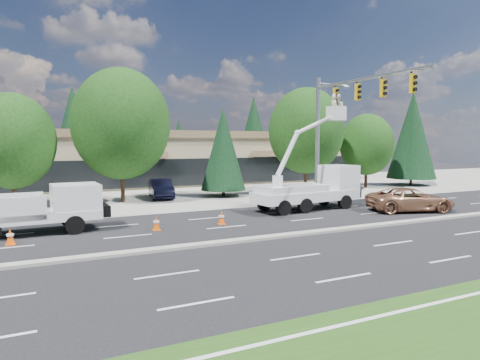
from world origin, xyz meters
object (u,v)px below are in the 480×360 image
bucket_truck (315,184)px  minivan (410,200)px  utility_pickup (44,213)px  signal_mast (337,117)px

bucket_truck → minivan: 6.00m
utility_pickup → minivan: (20.98, -2.99, -0.20)m
signal_mast → minivan: 7.25m
utility_pickup → minivan: utility_pickup is taller
signal_mast → bucket_truck: signal_mast is taller
signal_mast → utility_pickup: (-18.47, -1.26, -5.11)m
signal_mast → minivan: (2.51, -4.24, -5.31)m
bucket_truck → utility_pickup: bearing=176.7°
minivan → signal_mast: bearing=49.4°
minivan → utility_pickup: bearing=100.7°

